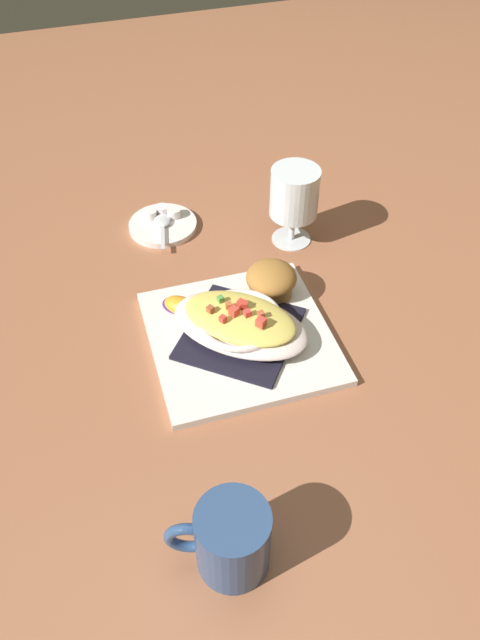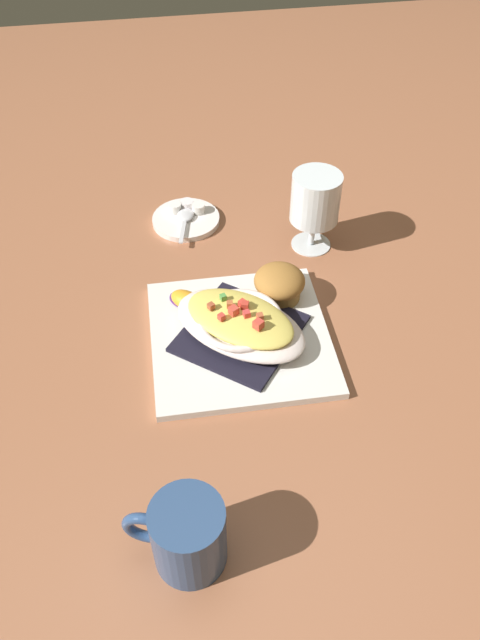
{
  "view_description": "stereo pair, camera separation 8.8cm",
  "coord_description": "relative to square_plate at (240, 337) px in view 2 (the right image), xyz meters",
  "views": [
    {
      "loc": [
        0.59,
        -0.19,
        0.67
      ],
      "look_at": [
        0.0,
        0.0,
        0.04
      ],
      "focal_mm": 34.79,
      "sensor_mm": 36.0,
      "label": 1
    },
    {
      "loc": [
        0.61,
        -0.11,
        0.67
      ],
      "look_at": [
        0.0,
        0.0,
        0.04
      ],
      "focal_mm": 34.79,
      "sensor_mm": 36.0,
      "label": 2
    }
  ],
  "objects": [
    {
      "name": "ground_plane",
      "position": [
        0.0,
        0.0,
        -0.01
      ],
      "size": [
        2.6,
        2.6,
        0.0
      ],
      "primitive_type": "plane",
      "color": "#9E6041"
    },
    {
      "name": "square_plate",
      "position": [
        0.0,
        0.0,
        0.0
      ],
      "size": [
        0.26,
        0.26,
        0.01
      ],
      "primitive_type": "cube",
      "rotation": [
        0.0,
        0.0,
        -0.02
      ],
      "color": "white",
      "rests_on": "ground_plane"
    },
    {
      "name": "folded_napkin",
      "position": [
        0.0,
        0.0,
        0.01
      ],
      "size": [
        0.22,
        0.22,
        0.01
      ],
      "primitive_type": "cube",
      "rotation": [
        0.0,
        0.0,
        0.89
      ],
      "color": "black",
      "rests_on": "square_plate"
    },
    {
      "name": "gratin_dish",
      "position": [
        0.0,
        -0.0,
        0.03
      ],
      "size": [
        0.22,
        0.23,
        0.05
      ],
      "color": "silver",
      "rests_on": "folded_napkin"
    },
    {
      "name": "muffin",
      "position": [
        -0.07,
        0.07,
        0.03
      ],
      "size": [
        0.08,
        0.08,
        0.05
      ],
      "color": "olive",
      "rests_on": "square_plate"
    },
    {
      "name": "orange_garnish",
      "position": [
        -0.08,
        -0.07,
        0.02
      ],
      "size": [
        0.07,
        0.06,
        0.02
      ],
      "color": "#51276B",
      "rests_on": "square_plate"
    },
    {
      "name": "coffee_mug",
      "position": [
        0.31,
        -0.11,
        0.04
      ],
      "size": [
        0.08,
        0.11,
        0.09
      ],
      "color": "navy",
      "rests_on": "ground_plane"
    },
    {
      "name": "stemmed_glass",
      "position": [
        -0.2,
        0.16,
        0.08
      ],
      "size": [
        0.08,
        0.08,
        0.14
      ],
      "color": "white",
      "rests_on": "ground_plane"
    },
    {
      "name": "creamer_saucer",
      "position": [
        -0.3,
        -0.05,
        -0.0
      ],
      "size": [
        0.12,
        0.12,
        0.01
      ],
      "primitive_type": "cylinder",
      "color": "white",
      "rests_on": "ground_plane"
    },
    {
      "name": "spoon",
      "position": [
        -0.3,
        -0.05,
        0.01
      ],
      "size": [
        0.1,
        0.04,
        0.01
      ],
      "color": "silver",
      "rests_on": "creamer_saucer"
    },
    {
      "name": "creamer_cup_0",
      "position": [
        -0.31,
        -0.02,
        0.01
      ],
      "size": [
        0.02,
        0.02,
        0.02
      ],
      "primitive_type": "cylinder",
      "color": "white",
      "rests_on": "creamer_saucer"
    },
    {
      "name": "creamer_cup_1",
      "position": [
        -0.33,
        -0.04,
        0.01
      ],
      "size": [
        0.02,
        0.02,
        0.02
      ],
      "primitive_type": "cylinder",
      "color": "white",
      "rests_on": "creamer_saucer"
    },
    {
      "name": "creamer_cup_2",
      "position": [
        -0.32,
        -0.06,
        0.01
      ],
      "size": [
        0.02,
        0.02,
        0.02
      ],
      "primitive_type": "cylinder",
      "color": "white",
      "rests_on": "creamer_saucer"
    }
  ]
}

